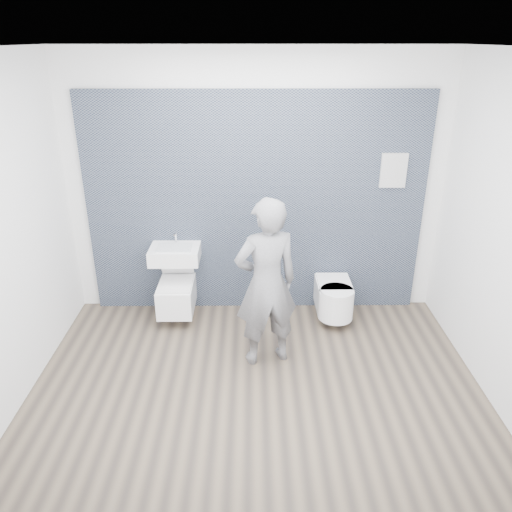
{
  "coord_description": "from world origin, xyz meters",
  "views": [
    {
      "loc": [
        -0.03,
        -3.63,
        2.86
      ],
      "look_at": [
        0.0,
        0.6,
        1.0
      ],
      "focal_mm": 35.0,
      "sensor_mm": 36.0,
      "label": 1
    }
  ],
  "objects_px": {
    "toilet_square": "(177,294)",
    "toilet_rounded": "(334,298)",
    "washbasin": "(175,254)",
    "visitor": "(266,284)"
  },
  "relations": [
    {
      "from": "toilet_square",
      "to": "toilet_rounded",
      "type": "xyz_separation_m",
      "value": [
        1.71,
        -0.05,
        -0.03
      ]
    },
    {
      "from": "washbasin",
      "to": "visitor",
      "type": "xyz_separation_m",
      "value": [
        0.95,
        -0.84,
        0.07
      ]
    },
    {
      "from": "toilet_rounded",
      "to": "washbasin",
      "type": "bearing_deg",
      "value": 175.97
    },
    {
      "from": "toilet_square",
      "to": "visitor",
      "type": "distance_m",
      "value": 1.33
    },
    {
      "from": "toilet_square",
      "to": "washbasin",
      "type": "bearing_deg",
      "value": 90.0
    },
    {
      "from": "toilet_square",
      "to": "visitor",
      "type": "height_order",
      "value": "visitor"
    },
    {
      "from": "toilet_rounded",
      "to": "visitor",
      "type": "bearing_deg",
      "value": -136.52
    },
    {
      "from": "washbasin",
      "to": "toilet_rounded",
      "type": "bearing_deg",
      "value": -4.03
    },
    {
      "from": "washbasin",
      "to": "toilet_square",
      "type": "height_order",
      "value": "washbasin"
    },
    {
      "from": "washbasin",
      "to": "toilet_square",
      "type": "relative_size",
      "value": 0.77
    }
  ]
}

